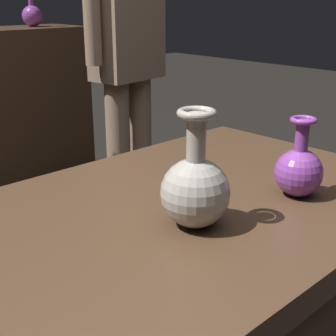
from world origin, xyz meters
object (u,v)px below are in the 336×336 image
(vase_tall_behind, at_px, (299,169))
(vase_centerpiece, at_px, (195,188))
(shelf_vase_far_right, at_px, (32,13))
(visitor_near_right, at_px, (127,42))

(vase_tall_behind, bearing_deg, vase_centerpiece, 168.71)
(vase_centerpiece, bearing_deg, vase_tall_behind, -11.29)
(shelf_vase_far_right, xyz_separation_m, visitor_near_right, (-0.15, -1.08, -0.09))
(shelf_vase_far_right, distance_m, visitor_near_right, 1.10)
(vase_centerpiece, height_order, vase_tall_behind, vase_centerpiece)
(vase_centerpiece, xyz_separation_m, vase_tall_behind, (0.24, -0.05, -0.01))
(vase_tall_behind, distance_m, shelf_vase_far_right, 2.46)
(vase_centerpiece, height_order, shelf_vase_far_right, shelf_vase_far_right)
(vase_centerpiece, bearing_deg, visitor_near_right, 55.11)
(vase_tall_behind, distance_m, visitor_near_right, 1.39)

